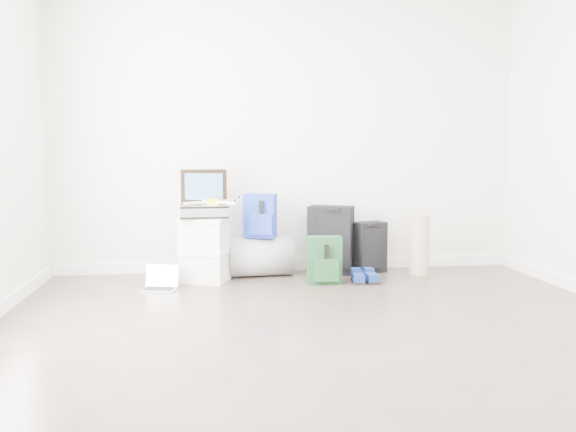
{
  "coord_description": "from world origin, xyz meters",
  "views": [
    {
      "loc": [
        -0.75,
        -3.39,
        1.16
      ],
      "look_at": [
        -0.07,
        1.9,
        0.6
      ],
      "focal_mm": 38.0,
      "sensor_mm": 36.0,
      "label": 1
    }
  ],
  "objects": [
    {
      "name": "blue_backpack",
      "position": [
        -0.29,
        2.21,
        0.56
      ],
      "size": [
        0.32,
        0.28,
        0.4
      ],
      "rotation": [
        0.0,
        0.0,
        -0.28
      ],
      "color": "#1825A1",
      "rests_on": "duffel_bag"
    },
    {
      "name": "rolled_rug",
      "position": [
        1.22,
        2.12,
        0.28
      ],
      "size": [
        0.18,
        0.18,
        0.56
      ],
      "primitive_type": "cylinder",
      "color": "tan",
      "rests_on": "ground"
    },
    {
      "name": "briefcase",
      "position": [
        -0.81,
        2.03,
        0.64
      ],
      "size": [
        0.42,
        0.32,
        0.12
      ],
      "primitive_type": "cube",
      "rotation": [
        0.0,
        0.0,
        0.04
      ],
      "color": "#B2B2B7",
      "rests_on": "boxes_stack"
    },
    {
      "name": "ground",
      "position": [
        0.0,
        0.0,
        0.0
      ],
      "size": [
        5.0,
        5.0,
        0.0
      ],
      "primitive_type": "plane",
      "color": "#3A2F2A",
      "rests_on": "ground"
    },
    {
      "name": "laptop",
      "position": [
        -1.18,
        1.77,
        0.05
      ],
      "size": [
        0.32,
        0.26,
        0.2
      ],
      "rotation": [
        0.0,
        0.0,
        -0.23
      ],
      "color": "silver",
      "rests_on": "ground"
    },
    {
      "name": "large_suitcase",
      "position": [
        0.39,
        2.28,
        0.32
      ],
      "size": [
        0.48,
        0.4,
        0.64
      ],
      "rotation": [
        0.0,
        0.0,
        -0.39
      ],
      "color": "black",
      "rests_on": "ground"
    },
    {
      "name": "duffel_bag",
      "position": [
        -0.29,
        2.24,
        0.18
      ],
      "size": [
        0.63,
        0.42,
        0.37
      ],
      "primitive_type": "cylinder",
      "rotation": [
        0.0,
        1.57,
        0.09
      ],
      "color": "gray",
      "rests_on": "ground"
    },
    {
      "name": "carry_on",
      "position": [
        0.76,
        2.26,
        0.25
      ],
      "size": [
        0.35,
        0.29,
        0.49
      ],
      "rotation": [
        0.0,
        0.0,
        0.35
      ],
      "color": "black",
      "rests_on": "ground"
    },
    {
      "name": "boxes_stack",
      "position": [
        -0.81,
        2.03,
        0.29
      ],
      "size": [
        0.49,
        0.44,
        0.58
      ],
      "rotation": [
        0.0,
        0.0,
        -0.34
      ],
      "color": "silver",
      "rests_on": "ground"
    },
    {
      "name": "painting",
      "position": [
        -0.81,
        2.13,
        0.85
      ],
      "size": [
        0.41,
        0.08,
        0.31
      ],
      "rotation": [
        0.0,
        0.0,
        -0.13
      ],
      "color": "black",
      "rests_on": "briefcase"
    },
    {
      "name": "green_backpack",
      "position": [
        0.24,
        1.83,
        0.2
      ],
      "size": [
        0.31,
        0.23,
        0.42
      ],
      "rotation": [
        0.0,
        0.0,
        -0.07
      ],
      "color": "#12321D",
      "rests_on": "ground"
    },
    {
      "name": "shoes",
      "position": [
        0.6,
        1.83,
        0.04
      ],
      "size": [
        0.24,
        0.27,
        0.09
      ],
      "rotation": [
        0.0,
        0.0,
        -0.04
      ],
      "color": "black",
      "rests_on": "ground"
    },
    {
      "name": "room_envelope",
      "position": [
        0.0,
        0.02,
        1.72
      ],
      "size": [
        4.52,
        5.02,
        2.71
      ],
      "color": "silver",
      "rests_on": "ground"
    },
    {
      "name": "drone",
      "position": [
        -0.73,
        2.01,
        0.72
      ],
      "size": [
        0.5,
        0.5,
        0.06
      ],
      "rotation": [
        0.0,
        0.0,
        -0.13
      ],
      "color": "gold",
      "rests_on": "briefcase"
    }
  ]
}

